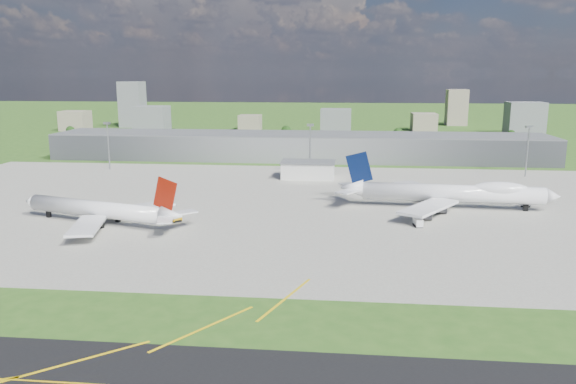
# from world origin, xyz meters

# --- Properties ---
(ground) EXTENTS (1400.00, 1400.00, 0.00)m
(ground) POSITION_xyz_m (0.00, 150.00, 0.00)
(ground) COLOR #2D581B
(ground) RESTS_ON ground
(apron) EXTENTS (360.00, 190.00, 0.08)m
(apron) POSITION_xyz_m (10.00, 40.00, 0.04)
(apron) COLOR gray
(apron) RESTS_ON ground
(terminal) EXTENTS (300.00, 42.00, 15.00)m
(terminal) POSITION_xyz_m (0.00, 165.00, 7.50)
(terminal) COLOR slate
(terminal) RESTS_ON ground
(ops_building) EXTENTS (26.00, 16.00, 8.00)m
(ops_building) POSITION_xyz_m (10.00, 100.00, 4.00)
(ops_building) COLOR silver
(ops_building) RESTS_ON ground
(mast_west) EXTENTS (3.50, 2.00, 25.90)m
(mast_west) POSITION_xyz_m (-100.00, 115.00, 17.71)
(mast_west) COLOR gray
(mast_west) RESTS_ON ground
(mast_center) EXTENTS (3.50, 2.00, 25.90)m
(mast_center) POSITION_xyz_m (10.00, 115.00, 17.71)
(mast_center) COLOR gray
(mast_center) RESTS_ON ground
(mast_east) EXTENTS (3.50, 2.00, 25.90)m
(mast_east) POSITION_xyz_m (120.00, 115.00, 17.71)
(mast_east) COLOR gray
(mast_east) RESTS_ON ground
(airliner_red_twin) EXTENTS (66.58, 50.80, 18.65)m
(airliner_red_twin) POSITION_xyz_m (-55.53, 4.50, 4.97)
(airliner_red_twin) COLOR white
(airliner_red_twin) RESTS_ON ground
(airliner_blue_quad) EXTENTS (83.09, 65.07, 21.69)m
(airliner_blue_quad) POSITION_xyz_m (69.76, 40.82, 6.03)
(airliner_blue_quad) COLOR white
(airliner_blue_quad) RESTS_ON ground
(tug_yellow) EXTENTS (3.82, 3.91, 1.74)m
(tug_yellow) POSITION_xyz_m (-30.72, 10.08, 0.91)
(tug_yellow) COLOR #CA920B
(tug_yellow) RESTS_ON ground
(van_white_near) EXTENTS (3.08, 5.66, 2.72)m
(van_white_near) POSITION_xyz_m (53.62, 12.48, 1.37)
(van_white_near) COLOR white
(van_white_near) RESTS_ON ground
(van_white_far) EXTENTS (4.29, 2.53, 2.14)m
(van_white_far) POSITION_xyz_m (99.26, 45.94, 1.09)
(van_white_far) COLOR silver
(van_white_far) RESTS_ON ground
(bldg_far_w) EXTENTS (24.00, 20.00, 18.00)m
(bldg_far_w) POSITION_xyz_m (-220.00, 320.00, 9.00)
(bldg_far_w) COLOR gray
(bldg_far_w) RESTS_ON ground
(bldg_w) EXTENTS (28.00, 22.00, 24.00)m
(bldg_w) POSITION_xyz_m (-140.00, 300.00, 12.00)
(bldg_w) COLOR slate
(bldg_w) RESTS_ON ground
(bldg_cw) EXTENTS (20.00, 18.00, 14.00)m
(bldg_cw) POSITION_xyz_m (-60.00, 340.00, 7.00)
(bldg_cw) COLOR gray
(bldg_cw) RESTS_ON ground
(bldg_c) EXTENTS (26.00, 20.00, 22.00)m
(bldg_c) POSITION_xyz_m (20.00, 310.00, 11.00)
(bldg_c) COLOR slate
(bldg_c) RESTS_ON ground
(bldg_ce) EXTENTS (22.00, 24.00, 16.00)m
(bldg_ce) POSITION_xyz_m (100.00, 350.00, 8.00)
(bldg_ce) COLOR gray
(bldg_ce) RESTS_ON ground
(bldg_e) EXTENTS (30.00, 22.00, 28.00)m
(bldg_e) POSITION_xyz_m (180.00, 320.00, 14.00)
(bldg_e) COLOR slate
(bldg_e) RESTS_ON ground
(bldg_tall_w) EXTENTS (22.00, 20.00, 44.00)m
(bldg_tall_w) POSITION_xyz_m (-180.00, 360.00, 22.00)
(bldg_tall_w) COLOR slate
(bldg_tall_w) RESTS_ON ground
(bldg_tall_e) EXTENTS (20.00, 18.00, 36.00)m
(bldg_tall_e) POSITION_xyz_m (140.00, 410.00, 18.00)
(bldg_tall_e) COLOR gray
(bldg_tall_e) RESTS_ON ground
(tree_far_w) EXTENTS (7.20, 7.20, 8.80)m
(tree_far_w) POSITION_xyz_m (-200.00, 270.00, 5.18)
(tree_far_w) COLOR #382314
(tree_far_w) RESTS_ON ground
(tree_w) EXTENTS (6.75, 6.75, 8.25)m
(tree_w) POSITION_xyz_m (-110.00, 265.00, 4.86)
(tree_w) COLOR #382314
(tree_w) RESTS_ON ground
(tree_c) EXTENTS (8.10, 8.10, 9.90)m
(tree_c) POSITION_xyz_m (-20.00, 280.00, 5.84)
(tree_c) COLOR #382314
(tree_c) RESTS_ON ground
(tree_e) EXTENTS (7.65, 7.65, 9.35)m
(tree_e) POSITION_xyz_m (70.00, 275.00, 5.51)
(tree_e) COLOR #382314
(tree_e) RESTS_ON ground
(tree_far_e) EXTENTS (6.30, 6.30, 7.70)m
(tree_far_e) POSITION_xyz_m (160.00, 285.00, 4.53)
(tree_far_e) COLOR #382314
(tree_far_e) RESTS_ON ground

